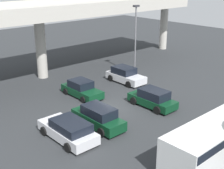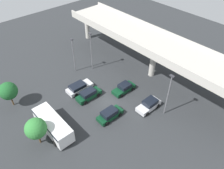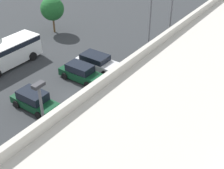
{
  "view_description": "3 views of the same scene",
  "coord_description": "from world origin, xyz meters",
  "px_view_note": "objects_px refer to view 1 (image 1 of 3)",
  "views": [
    {
      "loc": [
        -16.44,
        -18.23,
        11.04
      ],
      "look_at": [
        -0.01,
        0.04,
        2.21
      ],
      "focal_mm": 50.0,
      "sensor_mm": 36.0,
      "label": 1
    },
    {
      "loc": [
        20.63,
        -17.34,
        26.69
      ],
      "look_at": [
        -1.06,
        2.06,
        2.16
      ],
      "focal_mm": 35.0,
      "sensor_mm": 36.0,
      "label": 2
    },
    {
      "loc": [
        16.89,
        15.99,
        16.23
      ],
      "look_at": [
        -1.72,
        2.91,
        1.75
      ],
      "focal_mm": 50.0,
      "sensor_mm": 36.0,
      "label": 3
    }
  ],
  "objects_px": {
    "parked_car_0": "(69,130)",
    "lamp_post_near_aisle": "(135,35)",
    "parked_car_2": "(82,89)",
    "parked_car_1": "(98,117)",
    "parked_car_3": "(153,98)",
    "shuttle_bus": "(214,139)",
    "parked_car_4": "(125,75)"
  },
  "relations": [
    {
      "from": "parked_car_0",
      "to": "parked_car_1",
      "type": "relative_size",
      "value": 1.06
    },
    {
      "from": "parked_car_1",
      "to": "parked_car_3",
      "type": "xyz_separation_m",
      "value": [
        5.9,
        -0.27,
        -0.02
      ]
    },
    {
      "from": "parked_car_3",
      "to": "lamp_post_near_aisle",
      "type": "height_order",
      "value": "lamp_post_near_aisle"
    },
    {
      "from": "parked_car_1",
      "to": "parked_car_4",
      "type": "relative_size",
      "value": 1.04
    },
    {
      "from": "parked_car_2",
      "to": "lamp_post_near_aisle",
      "type": "relative_size",
      "value": 0.57
    },
    {
      "from": "parked_car_1",
      "to": "parked_car_2",
      "type": "distance_m",
      "value": 6.52
    },
    {
      "from": "parked_car_1",
      "to": "parked_car_0",
      "type": "bearing_deg",
      "value": 91.87
    },
    {
      "from": "parked_car_2",
      "to": "parked_car_0",
      "type": "bearing_deg",
      "value": -43.13
    },
    {
      "from": "parked_car_2",
      "to": "parked_car_3",
      "type": "xyz_separation_m",
      "value": [
        3.08,
        -6.15,
        0.06
      ]
    },
    {
      "from": "shuttle_bus",
      "to": "lamp_post_near_aisle",
      "type": "xyz_separation_m",
      "value": [
        8.85,
        15.26,
        3.07
      ]
    },
    {
      "from": "parked_car_1",
      "to": "lamp_post_near_aisle",
      "type": "bearing_deg",
      "value": -57.89
    },
    {
      "from": "parked_car_2",
      "to": "parked_car_4",
      "type": "xyz_separation_m",
      "value": [
        5.85,
        0.11,
        0.07
      ]
    },
    {
      "from": "parked_car_1",
      "to": "parked_car_4",
      "type": "distance_m",
      "value": 10.54
    },
    {
      "from": "parked_car_3",
      "to": "parked_car_4",
      "type": "bearing_deg",
      "value": -23.86
    },
    {
      "from": "parked_car_2",
      "to": "lamp_post_near_aisle",
      "type": "height_order",
      "value": "lamp_post_near_aisle"
    },
    {
      "from": "parked_car_0",
      "to": "parked_car_2",
      "type": "distance_m",
      "value": 8.18
    },
    {
      "from": "shuttle_bus",
      "to": "lamp_post_near_aisle",
      "type": "bearing_deg",
      "value": -120.12
    },
    {
      "from": "parked_car_3",
      "to": "parked_car_4",
      "type": "relative_size",
      "value": 0.99
    },
    {
      "from": "parked_car_2",
      "to": "shuttle_bus",
      "type": "distance_m",
      "value": 14.19
    },
    {
      "from": "parked_car_2",
      "to": "parked_car_3",
      "type": "height_order",
      "value": "parked_car_3"
    },
    {
      "from": "shuttle_bus",
      "to": "parked_car_3",
      "type": "bearing_deg",
      "value": -114.38
    },
    {
      "from": "parked_car_3",
      "to": "shuttle_bus",
      "type": "relative_size",
      "value": 0.57
    },
    {
      "from": "parked_car_0",
      "to": "lamp_post_near_aisle",
      "type": "relative_size",
      "value": 0.62
    },
    {
      "from": "parked_car_1",
      "to": "parked_car_3",
      "type": "bearing_deg",
      "value": -92.66
    },
    {
      "from": "parked_car_4",
      "to": "shuttle_bus",
      "type": "bearing_deg",
      "value": -24.15
    },
    {
      "from": "shuttle_bus",
      "to": "parked_car_1",
      "type": "bearing_deg",
      "value": -74.63
    },
    {
      "from": "parked_car_2",
      "to": "lamp_post_near_aisle",
      "type": "xyz_separation_m",
      "value": [
        8.31,
        1.1,
        3.9
      ]
    },
    {
      "from": "parked_car_1",
      "to": "shuttle_bus",
      "type": "relative_size",
      "value": 0.6
    },
    {
      "from": "parked_car_4",
      "to": "lamp_post_near_aisle",
      "type": "height_order",
      "value": "lamp_post_near_aisle"
    },
    {
      "from": "parked_car_0",
      "to": "parked_car_4",
      "type": "xyz_separation_m",
      "value": [
        11.44,
        6.08,
        0.04
      ]
    },
    {
      "from": "parked_car_2",
      "to": "parked_car_4",
      "type": "bearing_deg",
      "value": 91.05
    },
    {
      "from": "parked_car_1",
      "to": "shuttle_bus",
      "type": "xyz_separation_m",
      "value": [
        2.28,
        -8.28,
        0.74
      ]
    }
  ]
}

